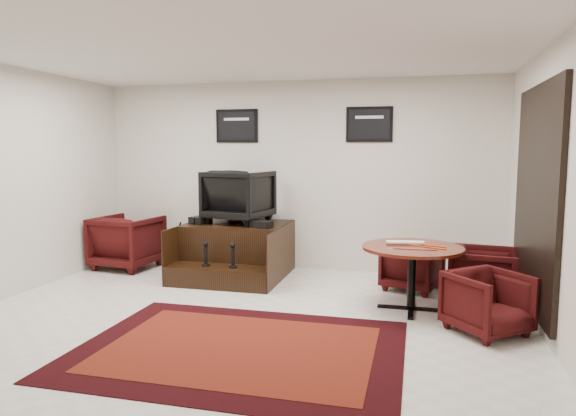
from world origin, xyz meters
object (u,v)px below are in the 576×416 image
at_px(shine_chair, 239,194).
at_px(table_chair_corner, 488,300).
at_px(armchair_side, 127,239).
at_px(shine_podium, 236,252).
at_px(table_chair_back, 413,263).
at_px(meeting_table, 412,254).
at_px(table_chair_window, 484,274).

xyz_separation_m(shine_chair, table_chair_corner, (3.19, -1.76, -0.83)).
xyz_separation_m(shine_chair, armchair_side, (-1.75, -0.12, -0.72)).
relative_size(shine_podium, table_chair_back, 2.18).
relative_size(armchair_side, meeting_table, 0.80).
xyz_separation_m(meeting_table, table_chair_corner, (0.73, -0.58, -0.30)).
relative_size(armchair_side, table_chair_back, 1.30).
bearing_deg(shine_podium, shine_chair, 90.00).
bearing_deg(table_chair_window, meeting_table, 123.78).
distance_m(shine_podium, table_chair_corner, 3.57).
distance_m(shine_podium, armchair_side, 1.76).
bearing_deg(table_chair_back, table_chair_window, 168.20).
height_order(armchair_side, meeting_table, armchair_side).
height_order(shine_chair, table_chair_window, shine_chair).
height_order(shine_podium, table_chair_corner, shine_podium).
distance_m(armchair_side, table_chair_corner, 5.21).
xyz_separation_m(shine_podium, table_chair_window, (3.26, -0.65, 0.03)).
bearing_deg(shine_chair, shine_podium, 100.58).
height_order(shine_chair, table_chair_back, shine_chair).
bearing_deg(table_chair_back, table_chair_corner, 136.03).
bearing_deg(meeting_table, armchair_side, 165.86).
bearing_deg(table_chair_back, shine_podium, 15.60).
xyz_separation_m(shine_podium, meeting_table, (2.46, -1.03, 0.29)).
bearing_deg(meeting_table, shine_chair, 154.33).
relative_size(meeting_table, table_chair_corner, 1.65).
distance_m(table_chair_back, table_chair_corner, 1.62).
distance_m(shine_chair, table_chair_back, 2.61).
relative_size(shine_chair, table_chair_corner, 1.26).
xyz_separation_m(meeting_table, table_chair_window, (0.80, 0.39, -0.27)).
distance_m(meeting_table, table_chair_corner, 0.98).
height_order(shine_podium, armchair_side, armchair_side).
height_order(shine_chair, armchair_side, shine_chair).
distance_m(armchair_side, meeting_table, 4.35).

